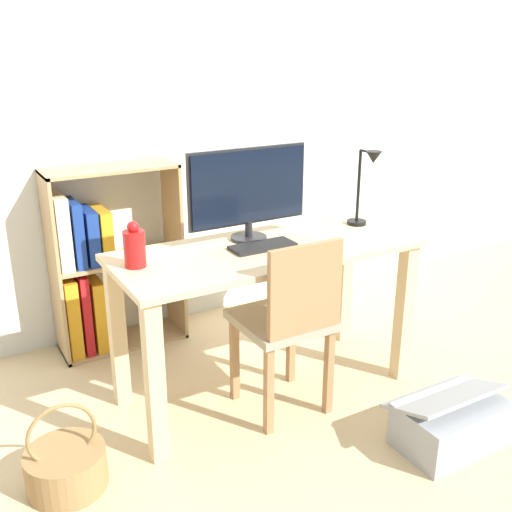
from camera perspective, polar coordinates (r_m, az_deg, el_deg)
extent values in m
plane|color=#CCB284|center=(3.11, 0.93, -12.41)|extent=(10.00, 10.00, 0.00)
cube|color=silver|center=(3.56, -7.51, 13.84)|extent=(8.00, 0.05, 2.60)
cube|color=#D8BC8C|center=(2.79, 1.02, 0.57)|extent=(1.44, 0.60, 0.03)
cube|color=#D8BC8C|center=(2.49, -9.60, -11.86)|extent=(0.07, 0.07, 0.73)
cube|color=#D8BC8C|center=(3.13, 13.90, -5.27)|extent=(0.07, 0.07, 0.73)
cube|color=#D8BC8C|center=(2.90, -13.04, -7.28)|extent=(0.07, 0.07, 0.73)
cube|color=#D8BC8C|center=(3.47, 8.40, -2.37)|extent=(0.07, 0.07, 0.73)
cylinder|color=#232326|center=(2.89, -0.70, 1.75)|extent=(0.18, 0.18, 0.02)
cylinder|color=#232326|center=(2.88, -0.70, 2.61)|extent=(0.04, 0.04, 0.08)
cube|color=#232326|center=(2.83, -0.78, 6.67)|extent=(0.62, 0.02, 0.36)
cube|color=black|center=(2.82, -0.72, 6.64)|extent=(0.59, 0.03, 0.34)
cube|color=black|center=(2.77, 0.61, 0.96)|extent=(0.31, 0.13, 0.02)
cylinder|color=red|center=(2.57, -11.48, 0.65)|extent=(0.09, 0.09, 0.16)
sphere|color=red|center=(2.54, -11.63, 2.72)|extent=(0.05, 0.05, 0.05)
cylinder|color=black|center=(3.18, 9.55, 3.18)|extent=(0.10, 0.10, 0.02)
cylinder|color=black|center=(3.13, 9.75, 6.59)|extent=(0.02, 0.02, 0.37)
cylinder|color=black|center=(3.05, 10.55, 9.75)|extent=(0.01, 0.10, 0.01)
cone|color=black|center=(3.02, 11.13, 9.21)|extent=(0.08, 0.08, 0.06)
cube|color=#9E937F|center=(2.77, 2.42, -6.09)|extent=(0.40, 0.40, 0.04)
cube|color=#9E754C|center=(2.54, 4.71, -3.20)|extent=(0.36, 0.03, 0.40)
cube|color=#9E754C|center=(2.69, 1.22, -12.69)|extent=(0.04, 0.04, 0.43)
cube|color=#9E754C|center=(2.85, 6.93, -10.86)|extent=(0.04, 0.04, 0.43)
cube|color=#9E754C|center=(2.93, -2.08, -9.73)|extent=(0.04, 0.04, 0.43)
cube|color=#9E754C|center=(3.08, 3.33, -8.24)|extent=(0.04, 0.04, 0.43)
cube|color=tan|center=(3.34, -18.67, -1.25)|extent=(0.02, 0.28, 1.04)
cube|color=tan|center=(3.52, -7.80, 0.69)|extent=(0.02, 0.28, 1.04)
cube|color=tan|center=(3.62, -12.47, -7.86)|extent=(0.70, 0.28, 0.02)
cube|color=tan|center=(3.28, -13.79, 8.12)|extent=(0.70, 0.28, 0.02)
cube|color=tan|center=(3.41, -13.10, -0.26)|extent=(0.66, 0.28, 0.02)
cube|color=orange|center=(3.46, -17.30, -5.41)|extent=(0.07, 0.24, 0.44)
cube|color=red|center=(3.47, -16.18, -5.08)|extent=(0.05, 0.24, 0.46)
cube|color=orange|center=(3.49, -14.99, -5.23)|extent=(0.07, 0.24, 0.41)
cube|color=orange|center=(3.53, -13.83, -5.83)|extent=(0.06, 0.24, 0.30)
cube|color=beige|center=(3.29, -18.17, 2.23)|extent=(0.07, 0.24, 0.39)
cube|color=navy|center=(3.31, -16.89, 2.11)|extent=(0.05, 0.24, 0.35)
cube|color=navy|center=(3.33, -15.65, 1.87)|extent=(0.06, 0.24, 0.30)
cube|color=orange|center=(3.35, -14.45, 1.99)|extent=(0.06, 0.24, 0.29)
cylinder|color=#997547|center=(2.60, -17.61, -18.74)|extent=(0.31, 0.31, 0.16)
torus|color=#997547|center=(2.50, -18.00, -15.86)|extent=(0.27, 0.02, 0.27)
cube|color=#999EA3|center=(2.82, 18.12, -14.97)|extent=(0.47, 0.29, 0.20)
cube|color=#999EA3|center=(2.79, 17.48, -12.61)|extent=(0.48, 0.28, 0.12)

